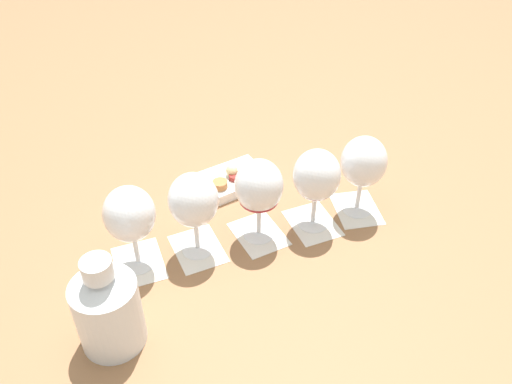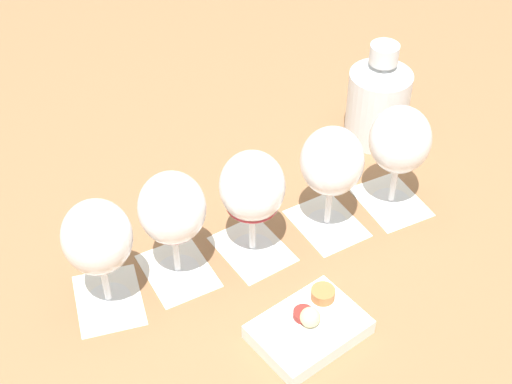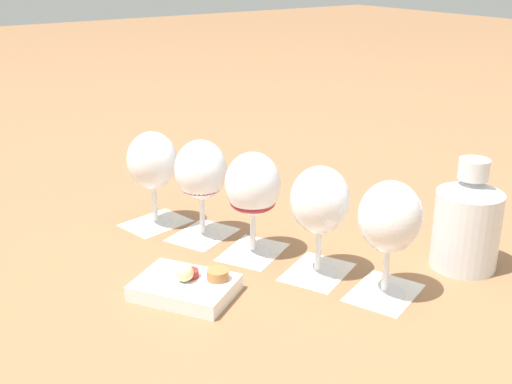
{
  "view_description": "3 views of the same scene",
  "coord_description": "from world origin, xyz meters",
  "views": [
    {
      "loc": [
        0.01,
        -0.81,
        0.77
      ],
      "look_at": [
        0.0,
        0.0,
        0.12
      ],
      "focal_mm": 38.0,
      "sensor_mm": 36.0,
      "label": 1
    },
    {
      "loc": [
        0.08,
        0.84,
        0.87
      ],
      "look_at": [
        0.0,
        0.0,
        0.12
      ],
      "focal_mm": 55.0,
      "sensor_mm": 36.0,
      "label": 2
    },
    {
      "loc": [
        -0.83,
        0.58,
        0.5
      ],
      "look_at": [
        0.0,
        0.0,
        0.12
      ],
      "focal_mm": 45.0,
      "sensor_mm": 36.0,
      "label": 3
    }
  ],
  "objects": [
    {
      "name": "ground_plane",
      "position": [
        0.0,
        0.0,
        0.0
      ],
      "size": [
        8.0,
        8.0,
        0.0
      ],
      "primitive_type": "plane",
      "color": "#936642"
    },
    {
      "name": "tasting_card_1",
      "position": [
        -0.12,
        -0.04,
        0.0
      ],
      "size": [
        0.13,
        0.15,
        0.0
      ],
      "color": "silver",
      "rests_on": "ground_plane"
    },
    {
      "name": "wine_glass_3",
      "position": [
        0.12,
        0.04,
        0.12
      ],
      "size": [
        0.1,
        0.1,
        0.18
      ],
      "color": "white",
      "rests_on": "tasting_card_3"
    },
    {
      "name": "tasting_card_3",
      "position": [
        0.12,
        0.04,
        0.0
      ],
      "size": [
        0.13,
        0.15,
        0.0
      ],
      "color": "silver",
      "rests_on": "ground_plane"
    },
    {
      "name": "wine_glass_2",
      "position": [
        0.01,
        0.01,
        0.12
      ],
      "size": [
        0.1,
        0.1,
        0.18
      ],
      "color": "white",
      "rests_on": "tasting_card_2"
    },
    {
      "name": "tasting_card_4",
      "position": [
        0.22,
        0.09,
        0.0
      ],
      "size": [
        0.11,
        0.13,
        0.0
      ],
      "color": "silver",
      "rests_on": "ground_plane"
    },
    {
      "name": "tasting_card_2",
      "position": [
        0.01,
        0.01,
        0.0
      ],
      "size": [
        0.14,
        0.15,
        0.0
      ],
      "color": "silver",
      "rests_on": "ground_plane"
    },
    {
      "name": "snack_dish",
      "position": [
        -0.06,
        0.17,
        0.01
      ],
      "size": [
        0.18,
        0.17,
        0.05
      ],
      "color": "white",
      "rests_on": "ground_plane"
    },
    {
      "name": "wine_glass_0",
      "position": [
        -0.23,
        -0.08,
        0.12
      ],
      "size": [
        0.1,
        0.1,
        0.18
      ],
      "color": "white",
      "rests_on": "tasting_card_0"
    },
    {
      "name": "wine_glass_1",
      "position": [
        -0.12,
        -0.04,
        0.12
      ],
      "size": [
        0.1,
        0.1,
        0.18
      ],
      "color": "white",
      "rests_on": "tasting_card_1"
    },
    {
      "name": "wine_glass_4",
      "position": [
        0.22,
        0.09,
        0.12
      ],
      "size": [
        0.1,
        0.1,
        0.18
      ],
      "color": "white",
      "rests_on": "tasting_card_4"
    },
    {
      "name": "ceramic_vase",
      "position": [
        -0.24,
        -0.25,
        0.08
      ],
      "size": [
        0.11,
        0.11,
        0.19
      ],
      "color": "silver",
      "rests_on": "ground_plane"
    },
    {
      "name": "tasting_card_0",
      "position": [
        -0.23,
        -0.08,
        0.0
      ],
      "size": [
        0.13,
        0.14,
        0.0
      ],
      "color": "silver",
      "rests_on": "ground_plane"
    }
  ]
}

